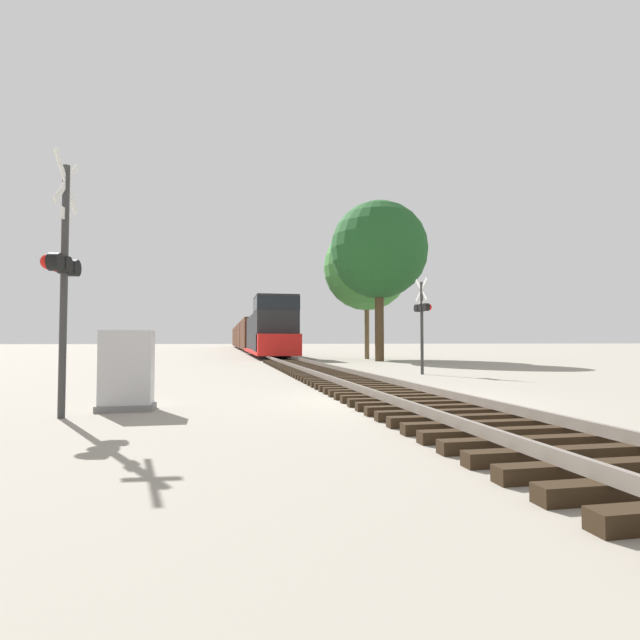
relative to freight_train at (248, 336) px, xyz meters
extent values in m
plane|color=gray|center=(0.00, -60.64, -1.99)|extent=(400.00, 400.00, 0.00)
cube|color=black|center=(0.00, -66.94, -1.91)|extent=(2.60, 0.22, 0.16)
cube|color=black|center=(0.00, -66.34, -1.91)|extent=(2.60, 0.22, 0.16)
cube|color=black|center=(0.00, -65.74, -1.91)|extent=(2.60, 0.22, 0.16)
cube|color=black|center=(0.00, -65.14, -1.91)|extent=(2.60, 0.22, 0.16)
cube|color=black|center=(0.00, -64.54, -1.91)|extent=(2.60, 0.22, 0.16)
cube|color=black|center=(0.00, -63.94, -1.91)|extent=(2.60, 0.22, 0.16)
cube|color=black|center=(0.00, -63.34, -1.91)|extent=(2.60, 0.22, 0.16)
cube|color=black|center=(0.00, -62.74, -1.91)|extent=(2.60, 0.22, 0.16)
cube|color=black|center=(0.00, -62.14, -1.91)|extent=(2.60, 0.22, 0.16)
cube|color=black|center=(0.00, -61.54, -1.91)|extent=(2.60, 0.22, 0.16)
cube|color=black|center=(0.00, -60.94, -1.91)|extent=(2.60, 0.22, 0.16)
cube|color=black|center=(0.00, -60.34, -1.91)|extent=(2.60, 0.22, 0.16)
cube|color=black|center=(0.00, -59.74, -1.91)|extent=(2.60, 0.22, 0.16)
cube|color=black|center=(0.00, -59.14, -1.91)|extent=(2.60, 0.22, 0.16)
cube|color=black|center=(0.00, -58.54, -1.91)|extent=(2.60, 0.22, 0.16)
cube|color=black|center=(0.00, -57.94, -1.91)|extent=(2.60, 0.22, 0.16)
cube|color=black|center=(0.00, -57.34, -1.91)|extent=(2.60, 0.22, 0.16)
cube|color=black|center=(0.00, -56.74, -1.91)|extent=(2.60, 0.22, 0.16)
cube|color=black|center=(0.00, -56.14, -1.91)|extent=(2.60, 0.22, 0.16)
cube|color=black|center=(0.00, -55.54, -1.91)|extent=(2.60, 0.22, 0.16)
cube|color=black|center=(0.00, -54.94, -1.91)|extent=(2.60, 0.22, 0.16)
cube|color=black|center=(0.00, -54.34, -1.91)|extent=(2.60, 0.22, 0.16)
cube|color=black|center=(0.00, -53.74, -1.91)|extent=(2.60, 0.22, 0.16)
cube|color=black|center=(0.00, -53.14, -1.91)|extent=(2.60, 0.22, 0.16)
cube|color=black|center=(0.00, -52.54, -1.91)|extent=(2.60, 0.22, 0.16)
cube|color=black|center=(0.00, -51.94, -1.91)|extent=(2.60, 0.22, 0.16)
cube|color=black|center=(0.00, -51.34, -1.91)|extent=(2.60, 0.22, 0.16)
cube|color=black|center=(0.00, -50.74, -1.91)|extent=(2.60, 0.22, 0.16)
cube|color=black|center=(0.00, -50.14, -1.91)|extent=(2.60, 0.22, 0.16)
cube|color=black|center=(0.00, -49.54, -1.91)|extent=(2.60, 0.22, 0.16)
cube|color=black|center=(0.00, -48.94, -1.91)|extent=(2.60, 0.22, 0.16)
cube|color=black|center=(0.00, -48.34, -1.91)|extent=(2.60, 0.22, 0.16)
cube|color=black|center=(0.00, -47.74, -1.91)|extent=(2.60, 0.22, 0.16)
cube|color=black|center=(0.00, -47.14, -1.91)|extent=(2.60, 0.22, 0.16)
cube|color=black|center=(0.00, -46.54, -1.91)|extent=(2.60, 0.22, 0.16)
cube|color=black|center=(0.00, -45.94, -1.91)|extent=(2.60, 0.22, 0.16)
cube|color=black|center=(0.00, -45.34, -1.91)|extent=(2.60, 0.22, 0.16)
cube|color=black|center=(0.00, -44.74, -1.91)|extent=(2.60, 0.22, 0.16)
cube|color=black|center=(0.00, -44.14, -1.91)|extent=(2.60, 0.22, 0.16)
cube|color=black|center=(0.00, -43.54, -1.91)|extent=(2.60, 0.22, 0.16)
cube|color=black|center=(0.00, -42.94, -1.91)|extent=(2.60, 0.22, 0.16)
cube|color=black|center=(0.00, -42.34, -1.91)|extent=(2.60, 0.22, 0.16)
cube|color=black|center=(0.00, -41.74, -1.91)|extent=(2.60, 0.22, 0.16)
cube|color=black|center=(0.00, -41.14, -1.91)|extent=(2.60, 0.22, 0.16)
cube|color=slate|center=(-0.72, -60.64, -1.76)|extent=(0.07, 160.00, 0.15)
cube|color=slate|center=(0.72, -60.64, -1.76)|extent=(0.07, 160.00, 0.15)
cube|color=#232326|center=(0.00, -26.33, -0.06)|extent=(2.45, 13.46, 3.25)
cube|color=#232326|center=(0.00, -35.76, 0.40)|extent=(2.88, 4.23, 4.17)
cube|color=black|center=(0.00, -35.76, 1.87)|extent=(2.91, 4.27, 0.92)
cube|color=red|center=(0.00, -37.87, -0.95)|extent=(2.88, 1.92, 1.46)
cube|color=red|center=(0.00, -29.22, -1.56)|extent=(2.94, 18.85, 0.24)
cube|color=black|center=(0.00, -35.47, -1.49)|extent=(1.58, 2.20, 1.00)
cube|color=black|center=(0.00, -22.97, -1.49)|extent=(1.58, 2.20, 1.00)
cube|color=#4C2819|center=(0.00, -11.52, 0.08)|extent=(2.74, 13.60, 3.53)
cube|color=black|center=(0.00, -15.94, -1.54)|extent=(1.58, 2.20, 0.90)
cube|color=black|center=(0.00, -7.10, -1.54)|extent=(1.58, 2.20, 0.90)
cube|color=#4C2819|center=(0.00, 3.36, 0.08)|extent=(2.74, 13.60, 3.53)
cube|color=black|center=(0.00, -1.06, -1.54)|extent=(1.58, 2.20, 0.90)
cube|color=black|center=(0.00, 7.78, -1.54)|extent=(1.58, 2.20, 0.90)
cube|color=#4C2819|center=(0.00, 18.24, 0.08)|extent=(2.74, 13.60, 3.53)
cube|color=black|center=(0.00, 13.81, -1.54)|extent=(1.58, 2.20, 0.90)
cube|color=black|center=(0.00, 22.66, -1.54)|extent=(1.58, 2.20, 0.90)
cube|color=#4C2819|center=(0.00, 33.11, 0.08)|extent=(2.74, 13.60, 3.53)
cube|color=black|center=(0.00, 28.69, -1.54)|extent=(1.58, 2.20, 0.90)
cube|color=black|center=(0.00, 37.53, -1.54)|extent=(1.58, 2.20, 0.90)
cylinder|color=#333333|center=(-6.41, -61.96, 0.17)|extent=(0.12, 0.12, 4.33)
cube|color=white|center=(-6.41, -61.96, 2.04)|extent=(0.14, 0.92, 0.93)
cube|color=white|center=(-6.41, -61.96, 2.04)|extent=(0.14, 0.92, 0.93)
cube|color=black|center=(-6.41, -61.96, 0.61)|extent=(0.16, 0.86, 0.06)
cylinder|color=black|center=(-6.37, -61.62, 0.61)|extent=(0.22, 0.32, 0.30)
sphere|color=red|center=(-6.47, -61.60, 0.61)|extent=(0.26, 0.26, 0.26)
cylinder|color=black|center=(-6.41, -61.96, 0.61)|extent=(0.22, 0.32, 0.30)
sphere|color=red|center=(-6.51, -61.95, 0.61)|extent=(0.26, 0.26, 0.26)
cylinder|color=black|center=(-6.45, -62.31, 0.61)|extent=(0.22, 0.32, 0.30)
sphere|color=red|center=(-6.55, -62.30, 0.61)|extent=(0.26, 0.26, 0.26)
cube|color=white|center=(-6.41, -61.96, 1.49)|extent=(0.07, 0.32, 0.20)
cylinder|color=#333333|center=(3.91, -52.84, -0.19)|extent=(0.12, 0.12, 3.61)
cube|color=white|center=(3.91, -52.84, 1.32)|extent=(0.12, 0.92, 0.93)
cube|color=white|center=(3.91, -52.84, 1.32)|extent=(0.12, 0.92, 0.93)
cube|color=black|center=(3.91, -52.84, 0.61)|extent=(0.15, 0.86, 0.06)
cylinder|color=black|center=(3.94, -53.19, 0.61)|extent=(0.21, 0.32, 0.30)
sphere|color=red|center=(4.04, -53.18, 0.61)|extent=(0.26, 0.26, 0.26)
cylinder|color=black|center=(3.91, -52.84, 0.61)|extent=(0.21, 0.32, 0.30)
sphere|color=red|center=(4.01, -52.83, 0.61)|extent=(0.26, 0.26, 0.26)
cylinder|color=black|center=(3.87, -52.50, 0.61)|extent=(0.21, 0.32, 0.30)
sphere|color=red|center=(3.97, -52.49, 0.61)|extent=(0.26, 0.26, 0.26)
cube|color=white|center=(3.91, -52.84, 0.77)|extent=(0.06, 0.32, 0.20)
cube|color=slate|center=(-5.50, -61.21, -1.93)|extent=(1.02, 0.62, 0.12)
cube|color=#BCBCBF|center=(-5.50, -61.21, -1.18)|extent=(0.93, 0.56, 1.38)
cylinder|color=#473521|center=(6.18, -40.54, 0.66)|extent=(0.58, 0.58, 5.30)
sphere|color=#1E5123|center=(6.18, -40.54, 5.19)|extent=(6.28, 6.28, 6.28)
cylinder|color=brown|center=(6.55, -36.50, 0.38)|extent=(0.34, 0.34, 4.76)
sphere|color=#3D7F38|center=(6.55, -36.50, 4.64)|extent=(6.25, 6.25, 6.25)
camera|label=1|loc=(-3.77, -71.12, -0.69)|focal=28.00mm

